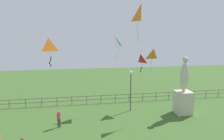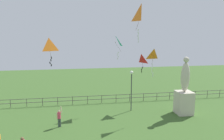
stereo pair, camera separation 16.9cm
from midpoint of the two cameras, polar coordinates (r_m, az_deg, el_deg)
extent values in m
cube|color=beige|center=(23.61, 18.01, -8.13)|extent=(1.57, 1.57, 2.35)
ellipsoid|color=beige|center=(22.95, 18.35, -1.72)|extent=(0.90, 0.76, 3.02)
sphere|color=beige|center=(22.69, 18.59, 2.64)|extent=(0.56, 0.56, 0.56)
cylinder|color=#38383D|center=(23.12, 4.73, -5.90)|extent=(0.10, 0.10, 4.01)
sphere|color=white|center=(22.64, 4.80, -0.63)|extent=(0.36, 0.36, 0.36)
cylinder|color=#3F4C47|center=(20.22, -13.81, -13.31)|extent=(0.14, 0.14, 0.79)
cylinder|color=#3F4C47|center=(20.16, -14.21, -13.39)|extent=(0.14, 0.14, 0.79)
cylinder|color=#D83F59|center=(19.94, -14.09, -11.56)|extent=(0.29, 0.29, 0.56)
sphere|color=beige|center=(19.81, -14.14, -10.51)|extent=(0.21, 0.21, 0.21)
cylinder|color=beige|center=(19.80, -13.58, -10.15)|extent=(0.17, 0.20, 0.54)
cylinder|color=beige|center=(19.88, -14.60, -11.75)|extent=(0.09, 0.09, 0.53)
sphere|color=brown|center=(15.68, -22.86, -16.45)|extent=(0.22, 0.22, 0.22)
pyramid|color=orange|center=(20.51, 10.67, 4.08)|extent=(0.99, 0.58, 1.01)
cylinder|color=#4C381E|center=(20.74, 10.34, 2.76)|extent=(0.09, 0.42, 1.01)
cube|color=white|center=(20.76, 10.21, 1.42)|extent=(0.11, 0.05, 0.21)
cube|color=white|center=(20.77, 10.13, 0.81)|extent=(0.09, 0.05, 0.20)
cube|color=white|center=(20.80, 10.09, 0.21)|extent=(0.09, 0.02, 0.20)
cube|color=white|center=(20.86, 10.12, -0.38)|extent=(0.09, 0.03, 0.20)
cube|color=white|center=(21.01, 10.40, -0.93)|extent=(0.12, 0.05, 0.21)
cube|color=white|center=(21.01, 10.29, -1.53)|extent=(0.09, 0.04, 0.20)
pyramid|color=orange|center=(19.75, -16.64, 6.38)|extent=(1.15, 0.86, 1.14)
cylinder|color=#4C381E|center=(19.56, -16.36, 4.69)|extent=(0.21, 0.45, 1.15)
cube|color=black|center=(19.64, -16.05, 3.10)|extent=(0.09, 0.03, 0.20)
cube|color=black|center=(19.65, -16.15, 2.45)|extent=(0.08, 0.05, 0.20)
cube|color=black|center=(19.65, -16.38, 1.79)|extent=(0.11, 0.02, 0.21)
cube|color=black|center=(19.71, -16.06, 1.19)|extent=(0.10, 0.03, 0.21)
pyramid|color=orange|center=(17.75, 7.44, 14.71)|extent=(0.79, 1.10, 1.39)
cylinder|color=#4C381E|center=(17.56, 6.71, 12.51)|extent=(0.49, 0.17, 1.39)
cube|color=white|center=(17.51, 6.58, 10.35)|extent=(0.10, 0.02, 0.21)
cube|color=white|center=(17.52, 6.61, 9.63)|extent=(0.11, 0.04, 0.21)
cube|color=white|center=(17.51, 6.52, 8.91)|extent=(0.11, 0.03, 0.21)
cube|color=white|center=(17.53, 6.58, 8.19)|extent=(0.10, 0.02, 0.21)
cube|color=white|center=(17.56, 6.66, 7.47)|extent=(0.11, 0.05, 0.21)
pyramid|color=#19B2B2|center=(23.41, 0.36, 7.52)|extent=(0.76, 0.79, 1.16)
cylinder|color=#4C381E|center=(23.51, 1.24, 6.13)|extent=(0.74, 0.03, 1.16)
cube|color=white|center=(23.57, 1.29, 4.64)|extent=(0.10, 0.02, 0.20)
cube|color=white|center=(23.52, 1.06, 4.09)|extent=(0.09, 0.02, 0.20)
cube|color=white|center=(23.61, 1.26, 3.58)|extent=(0.11, 0.03, 0.21)
cube|color=white|center=(23.58, 1.10, 3.03)|extent=(0.09, 0.05, 0.20)
pyramid|color=red|center=(23.57, 7.28, 2.95)|extent=(0.82, 1.05, 1.01)
cylinder|color=#4C381E|center=(23.77, 7.56, 1.77)|extent=(0.35, 0.20, 1.01)
cube|color=black|center=(23.87, 7.60, 0.63)|extent=(0.09, 0.03, 0.20)
cube|color=black|center=(23.82, 7.40, 0.08)|extent=(0.09, 0.02, 0.20)
cube|color=black|center=(23.87, 7.41, -0.43)|extent=(0.11, 0.04, 0.21)
cylinder|color=#4C4742|center=(26.81, -25.61, -8.05)|extent=(0.06, 0.06, 0.95)
cylinder|color=#4C4742|center=(26.38, -21.98, -8.08)|extent=(0.06, 0.06, 0.95)
cylinder|color=#4C4742|center=(26.07, -18.22, -8.07)|extent=(0.06, 0.06, 0.95)
cylinder|color=#4C4742|center=(25.86, -14.51, -8.02)|extent=(0.06, 0.06, 0.95)
cylinder|color=#4C4742|center=(25.77, -10.73, -7.94)|extent=(0.06, 0.06, 0.95)
cylinder|color=#4C4742|center=(25.79, -6.85, -7.83)|extent=(0.06, 0.06, 0.95)
cylinder|color=#4C4742|center=(25.92, -3.12, -7.68)|extent=(0.06, 0.06, 0.95)
cylinder|color=#4C4742|center=(26.16, 0.69, -7.50)|extent=(0.06, 0.06, 0.95)
cylinder|color=#4C4742|center=(26.51, 4.30, -7.30)|extent=(0.06, 0.06, 0.95)
cylinder|color=#4C4742|center=(26.97, 7.91, -7.07)|extent=(0.06, 0.06, 0.95)
cylinder|color=#4C4742|center=(27.52, 11.33, -6.83)|extent=(0.06, 0.06, 0.95)
cylinder|color=#4C4742|center=(28.15, 14.54, -6.57)|extent=(0.06, 0.06, 0.95)
cylinder|color=#4C4742|center=(28.88, 17.64, -6.31)|extent=(0.06, 0.06, 0.95)
cylinder|color=#4C4742|center=(29.72, 20.66, -6.04)|extent=(0.06, 0.06, 0.95)
cylinder|color=#4C4742|center=(30.58, 23.37, -5.78)|extent=(0.06, 0.06, 0.95)
cylinder|color=#4C4742|center=(31.56, 26.05, -5.51)|extent=(0.06, 0.06, 0.95)
cube|color=#4C4742|center=(25.72, -4.80, -6.83)|extent=(36.00, 0.05, 0.05)
cube|color=#4C4742|center=(25.85, -4.79, -7.75)|extent=(36.00, 0.05, 0.05)
camera|label=1|loc=(0.08, -90.30, -0.05)|focal=34.71mm
camera|label=2|loc=(0.08, 89.70, 0.05)|focal=34.71mm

